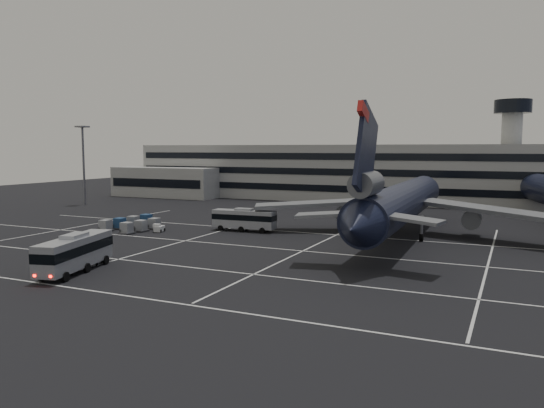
{
  "coord_description": "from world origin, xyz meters",
  "views": [
    {
      "loc": [
        36.57,
        -58.39,
        13.11
      ],
      "look_at": [
        4.11,
        11.6,
        5.0
      ],
      "focal_mm": 35.0,
      "sensor_mm": 36.0,
      "label": 1
    }
  ],
  "objects": [
    {
      "name": "bus_near",
      "position": [
        -5.7,
        -16.98,
        2.25
      ],
      "size": [
        5.51,
        11.95,
        4.11
      ],
      "rotation": [
        0.0,
        0.0,
        0.25
      ],
      "color": "gray",
      "rests_on": "ground"
    },
    {
      "name": "tug_a",
      "position": [
        -14.3,
        8.99,
        0.59
      ],
      "size": [
        1.72,
        2.29,
        1.32
      ],
      "rotation": [
        0.0,
        0.0,
        0.25
      ],
      "color": "silver",
      "rests_on": "ground"
    },
    {
      "name": "trijet_main",
      "position": [
        21.37,
        19.17,
        5.25
      ],
      "size": [
        47.44,
        57.57,
        18.08
      ],
      "rotation": [
        0.0,
        0.0,
        0.03
      ],
      "color": "black",
      "rests_on": "ground"
    },
    {
      "name": "uld_cluster",
      "position": [
        -19.85,
        9.41,
        0.88
      ],
      "size": [
        7.78,
        11.76,
        1.81
      ],
      "rotation": [
        0.0,
        0.0,
        -0.14
      ],
      "color": "#2D2D30",
      "rests_on": "ground"
    },
    {
      "name": "terminal",
      "position": [
        -2.95,
        71.14,
        6.93
      ],
      "size": [
        125.0,
        26.0,
        24.0
      ],
      "color": "gray",
      "rests_on": "ground"
    },
    {
      "name": "tug_b",
      "position": [
        -6.65,
        -13.4,
        0.66
      ],
      "size": [
        2.17,
        2.67,
        1.5
      ],
      "rotation": [
        0.0,
        0.0,
        0.38
      ],
      "color": "silver",
      "rests_on": "ground"
    },
    {
      "name": "hills",
      "position": [
        17.99,
        170.0,
        -12.07
      ],
      "size": [
        352.0,
        180.0,
        44.0
      ],
      "color": "#38332B",
      "rests_on": "ground"
    },
    {
      "name": "ground",
      "position": [
        0.0,
        0.0,
        0.0
      ],
      "size": [
        260.0,
        260.0,
        0.0
      ],
      "primitive_type": "plane",
      "color": "black",
      "rests_on": "ground"
    },
    {
      "name": "lane_markings",
      "position": [
        0.95,
        0.72,
        0.01
      ],
      "size": [
        90.0,
        55.62,
        0.01
      ],
      "color": "silver",
      "rests_on": "ground"
    },
    {
      "name": "bus_far",
      "position": [
        -2.59,
        15.49,
        2.0
      ],
      "size": [
        10.46,
        3.12,
        3.65
      ],
      "rotation": [
        0.0,
        0.0,
        1.63
      ],
      "color": "gray",
      "rests_on": "ground"
    },
    {
      "name": "lightpole_left",
      "position": [
        -55.0,
        35.0,
        11.82
      ],
      "size": [
        2.4,
        2.4,
        18.28
      ],
      "color": "slate",
      "rests_on": "ground"
    }
  ]
}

